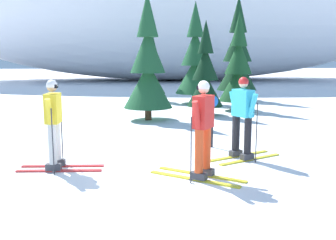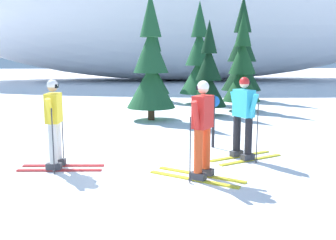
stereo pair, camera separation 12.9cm
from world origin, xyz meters
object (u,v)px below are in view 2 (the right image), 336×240
skier_red_jacket (202,129)px  skier_yellow_jacket (55,123)px  pine_tree_left (155,70)px  pine_tree_far_right (242,57)px  pine_tree_far_left (151,67)px  trail_marker_post (213,118)px  skier_cyan_jacket (244,116)px  pine_tree_center_right (199,61)px  pine_tree_right (242,70)px  pine_tree_center_left (209,76)px

skier_red_jacket → skier_yellow_jacket: 2.82m
pine_tree_left → pine_tree_far_right: 4.24m
pine_tree_far_left → trail_marker_post: size_ratio=3.41×
skier_cyan_jacket → pine_tree_center_right: pine_tree_center_right is taller
skier_red_jacket → skier_cyan_jacket: bearing=50.4°
pine_tree_right → pine_tree_center_right: bearing=118.5°
skier_red_jacket → skier_yellow_jacket: size_ratio=1.01×
pine_tree_far_left → pine_tree_left: pine_tree_far_left is taller
pine_tree_right → pine_tree_center_left: bearing=-142.5°
trail_marker_post → pine_tree_far_right: bearing=72.8°
pine_tree_left → pine_tree_right: (3.34, -3.56, 0.11)m
pine_tree_far_right → pine_tree_left: bearing=-179.2°
skier_red_jacket → pine_tree_right: (2.77, 8.55, 0.71)m
pine_tree_left → pine_tree_far_left: bearing=-92.5°
skier_cyan_jacket → pine_tree_center_right: (0.37, 9.80, 1.00)m
skier_yellow_jacket → trail_marker_post: 3.69m
skier_cyan_jacket → pine_tree_center_right: 9.86m
skier_yellow_jacket → pine_tree_center_right: bearing=68.2°
pine_tree_center_right → pine_tree_far_right: (2.22, 1.11, 0.17)m
pine_tree_far_left → pine_tree_far_right: bearing=51.9°
skier_cyan_jacket → pine_tree_center_left: (0.23, 6.14, 0.52)m
pine_tree_left → pine_tree_center_left: pine_tree_left is taller
skier_cyan_jacket → pine_tree_far_left: bearing=109.6°
skier_red_jacket → pine_tree_far_left: (-0.82, 6.49, 0.87)m
pine_tree_center_right → pine_tree_center_left: bearing=-92.2°
pine_tree_right → trail_marker_post: bearing=-109.3°
skier_red_jacket → pine_tree_center_right: (1.41, 11.06, 1.01)m
skier_red_jacket → trail_marker_post: size_ratio=1.40×
pine_tree_center_right → skier_red_jacket: bearing=-97.3°
pine_tree_far_right → trail_marker_post: pine_tree_far_right is taller
skier_red_jacket → trail_marker_post: (0.60, 2.37, -0.19)m
pine_tree_left → skier_red_jacket: bearing=-87.3°
skier_red_jacket → pine_tree_right: 9.02m
pine_tree_far_left → pine_tree_center_left: pine_tree_far_left is taller
pine_tree_far_left → pine_tree_center_left: bearing=23.5°
skier_yellow_jacket → pine_tree_far_left: pine_tree_far_left is taller
pine_tree_right → trail_marker_post: (-2.17, -6.18, -0.90)m
pine_tree_center_left → trail_marker_post: size_ratio=2.76×
skier_red_jacket → trail_marker_post: 2.45m
skier_cyan_jacket → skier_yellow_jacket: bearing=-172.5°
skier_cyan_jacket → pine_tree_left: (-1.61, 10.85, 0.59)m
pine_tree_left → trail_marker_post: size_ratio=2.90×
pine_tree_center_left → skier_cyan_jacket: bearing=-92.1°
pine_tree_far_left → pine_tree_center_right: pine_tree_center_right is taller
skier_red_jacket → pine_tree_far_left: 6.60m
skier_cyan_jacket → trail_marker_post: bearing=111.6°
skier_cyan_jacket → pine_tree_left: 10.98m
skier_cyan_jacket → pine_tree_right: size_ratio=0.45×
skier_red_jacket → pine_tree_center_right: 11.20m
pine_tree_right → pine_tree_far_right: size_ratio=0.77×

